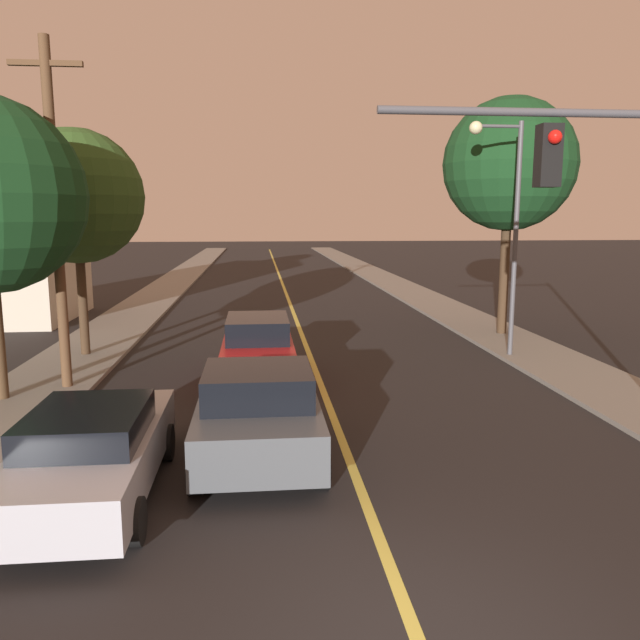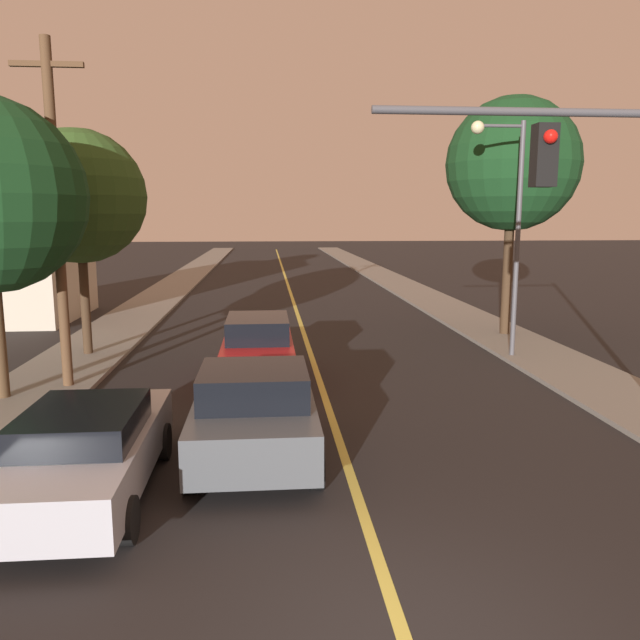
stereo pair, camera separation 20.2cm
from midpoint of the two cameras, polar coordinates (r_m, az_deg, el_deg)
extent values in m
cube|color=black|center=(41.50, -3.75, 3.74)|extent=(10.96, 80.00, 0.01)
cube|color=#D1C14C|center=(41.50, -3.75, 3.75)|extent=(0.16, 76.00, 0.00)
cube|color=gray|center=(41.81, -13.03, 3.64)|extent=(2.50, 80.00, 0.12)
cube|color=gray|center=(42.26, 5.42, 3.90)|extent=(2.50, 80.00, 0.12)
cube|color=#474C51|center=(10.74, -6.19, -9.04)|extent=(2.00, 3.96, 0.76)
cube|color=black|center=(10.40, -6.26, -5.90)|extent=(1.76, 1.78, 0.55)
cylinder|color=black|center=(12.07, -10.68, -8.94)|extent=(0.22, 0.68, 0.68)
cylinder|color=black|center=(12.05, -1.54, -8.81)|extent=(0.22, 0.68, 0.68)
cylinder|color=black|center=(9.78, -11.92, -13.46)|extent=(0.22, 0.68, 0.68)
cylinder|color=black|center=(9.76, -0.46, -13.31)|extent=(0.22, 0.68, 0.68)
cube|color=red|center=(15.88, -6.06, -3.02)|extent=(1.71, 4.72, 0.79)
cube|color=black|center=(15.57, -6.10, -0.74)|extent=(1.51, 2.12, 0.56)
cylinder|color=black|center=(17.42, -8.69, -3.28)|extent=(0.22, 0.62, 0.62)
cylinder|color=black|center=(17.41, -3.33, -3.20)|extent=(0.22, 0.62, 0.62)
cylinder|color=black|center=(14.59, -9.27, -5.81)|extent=(0.22, 0.62, 0.62)
cylinder|color=black|center=(14.57, -2.84, -5.71)|extent=(0.22, 0.62, 0.62)
cube|color=#A5A8B2|center=(9.93, -20.57, -11.58)|extent=(1.76, 4.54, 0.69)
cube|color=black|center=(9.59, -21.04, -8.85)|extent=(1.55, 2.04, 0.42)
cylinder|color=black|center=(11.55, -22.76, -10.56)|extent=(0.22, 0.62, 0.62)
cylinder|color=black|center=(11.17, -14.39, -10.77)|extent=(0.22, 0.62, 0.62)
cylinder|color=black|center=(8.62, -17.28, -17.19)|extent=(0.22, 0.62, 0.62)
cylinder|color=#47474C|center=(10.17, 21.29, 17.23)|extent=(5.67, 0.12, 0.12)
cube|color=black|center=(9.98, 19.58, 13.96)|extent=(0.32, 0.28, 0.90)
sphere|color=red|center=(9.84, 20.12, 15.45)|extent=(0.20, 0.20, 0.20)
cylinder|color=#47474C|center=(18.73, 17.14, 6.91)|extent=(0.14, 0.14, 6.61)
cylinder|color=#47474C|center=(18.64, 15.71, 16.69)|extent=(1.29, 0.09, 0.09)
sphere|color=beige|center=(18.41, 13.75, 16.71)|extent=(0.36, 0.36, 0.36)
cylinder|color=#513823|center=(15.68, -23.33, 8.56)|extent=(0.24, 0.24, 7.92)
cube|color=#513823|center=(16.03, -24.17, 20.64)|extent=(1.60, 0.12, 0.12)
cylinder|color=#3D2B1C|center=(19.42, -21.17, 1.76)|extent=(0.26, 0.26, 3.23)
sphere|color=#2D4C1E|center=(19.29, -21.70, 10.46)|extent=(3.80, 3.80, 3.80)
cylinder|color=#3D2B1C|center=(22.26, 16.23, 4.15)|extent=(0.32, 0.32, 4.17)
sphere|color=#143819|center=(22.25, 16.67, 13.48)|extent=(4.39, 4.39, 4.39)
camera|label=1|loc=(0.10, -90.38, -0.06)|focal=35.00mm
camera|label=2|loc=(0.10, 89.62, 0.06)|focal=35.00mm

